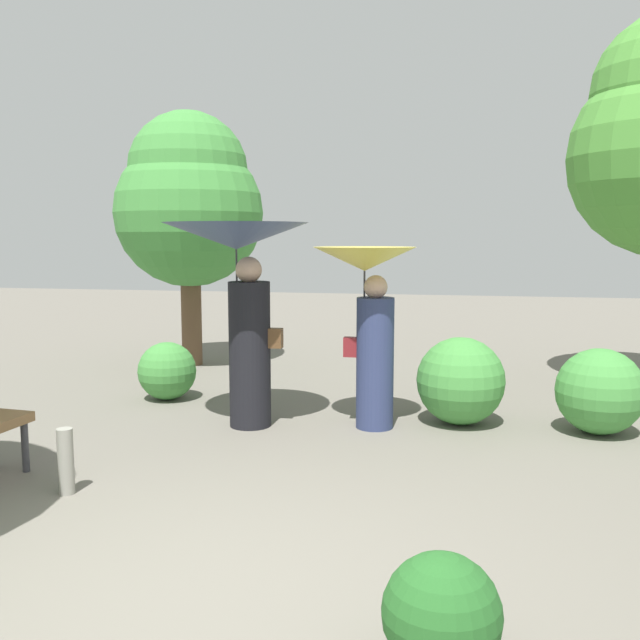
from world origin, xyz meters
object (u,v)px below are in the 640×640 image
tree_near_left (189,200)px  person_right (369,304)px  person_left (241,274)px  path_marker_post (66,461)px

tree_near_left → person_right: bearing=-43.5°
person_right → tree_near_left: 4.42m
person_left → path_marker_post: size_ratio=4.10×
person_left → person_right: (1.29, 0.19, -0.29)m
person_right → tree_near_left: bearing=46.2°
person_left → path_marker_post: person_left is taller
tree_near_left → person_left: bearing=-60.0°
tree_near_left → path_marker_post: tree_near_left is taller
person_right → tree_near_left: size_ratio=0.49×
path_marker_post → person_left: bearing=71.0°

